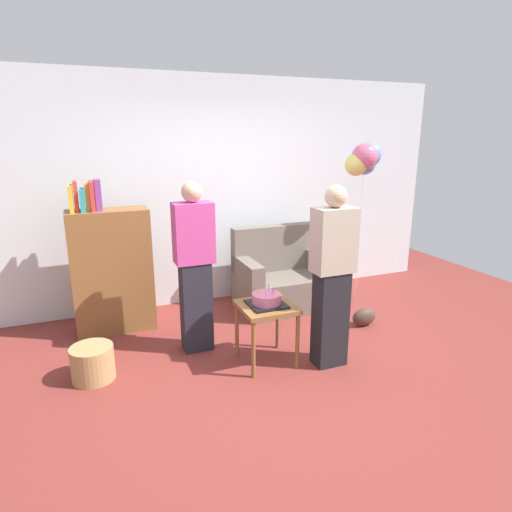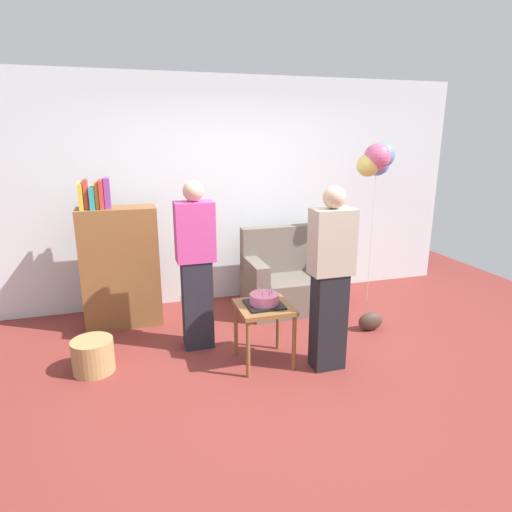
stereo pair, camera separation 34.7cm
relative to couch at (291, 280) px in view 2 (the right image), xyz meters
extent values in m
plane|color=maroon|center=(-0.60, -1.46, -0.34)|extent=(8.00, 8.00, 0.00)
cube|color=silver|center=(-0.60, 0.59, 1.01)|extent=(6.00, 0.10, 2.70)
cube|color=#6B6056|center=(0.00, -0.06, -0.14)|extent=(1.10, 0.70, 0.40)
cube|color=#6B6056|center=(0.00, 0.21, 0.34)|extent=(1.10, 0.16, 0.56)
cube|color=#6B6056|center=(-0.47, -0.06, 0.18)|extent=(0.16, 0.70, 0.24)
cube|color=#6B6056|center=(0.47, -0.06, 0.18)|extent=(0.16, 0.70, 0.24)
cube|color=brown|center=(-1.94, 0.06, 0.31)|extent=(0.80, 0.36, 1.30)
cube|color=gold|center=(-2.25, 0.06, 1.09)|extent=(0.04, 0.25, 0.26)
cube|color=red|center=(-2.21, 0.06, 1.11)|extent=(0.04, 0.19, 0.30)
cube|color=teal|center=(-2.15, 0.06, 1.07)|extent=(0.05, 0.25, 0.22)
cube|color=orange|center=(-2.10, 0.06, 1.10)|extent=(0.04, 0.18, 0.27)
cube|color=red|center=(-2.06, 0.06, 1.10)|extent=(0.04, 0.24, 0.29)
cube|color=#7F3D93|center=(-2.00, 0.06, 1.11)|extent=(0.06, 0.18, 0.31)
cube|color=brown|center=(-0.72, -1.20, 0.20)|extent=(0.48, 0.48, 0.04)
cylinder|color=brown|center=(-0.93, -1.41, -0.08)|extent=(0.04, 0.04, 0.52)
cylinder|color=brown|center=(-0.51, -1.41, -0.08)|extent=(0.04, 0.04, 0.52)
cylinder|color=brown|center=(-0.93, -0.99, -0.08)|extent=(0.04, 0.04, 0.52)
cylinder|color=brown|center=(-0.51, -0.99, -0.08)|extent=(0.04, 0.04, 0.52)
cube|color=black|center=(-0.72, -1.20, 0.23)|extent=(0.32, 0.32, 0.02)
cylinder|color=#D66B93|center=(-0.72, -1.20, 0.28)|extent=(0.26, 0.26, 0.09)
cylinder|color=#EA668C|center=(-0.66, -1.20, 0.36)|extent=(0.01, 0.01, 0.06)
cylinder|color=#66B2E5|center=(-0.67, -1.13, 0.36)|extent=(0.01, 0.01, 0.06)
cylinder|color=#F2CC4C|center=(-0.75, -1.14, 0.35)|extent=(0.01, 0.01, 0.05)
cylinder|color=#F2CC4C|center=(-0.81, -1.20, 0.35)|extent=(0.01, 0.01, 0.05)
cylinder|color=#EA668C|center=(-0.76, -1.26, 0.35)|extent=(0.01, 0.01, 0.05)
cylinder|color=#EA668C|center=(-0.70, -1.26, 0.35)|extent=(0.01, 0.01, 0.05)
cube|color=#23232D|center=(-1.24, -0.70, 0.10)|extent=(0.28, 0.20, 0.88)
cube|color=#C6428E|center=(-1.24, -0.70, 0.82)|extent=(0.36, 0.22, 0.56)
sphere|color=#D1A889|center=(-1.24, -0.70, 1.19)|extent=(0.19, 0.19, 0.19)
cube|color=black|center=(-0.20, -1.44, 0.10)|extent=(0.28, 0.20, 0.88)
cube|color=#B2A893|center=(-0.20, -1.44, 0.82)|extent=(0.36, 0.22, 0.56)
sphere|color=#D1A889|center=(-0.20, -1.44, 1.19)|extent=(0.19, 0.19, 0.19)
cylinder|color=#A88451|center=(-2.21, -0.92, -0.19)|extent=(0.36, 0.36, 0.30)
ellipsoid|color=#473328|center=(0.58, -0.88, -0.24)|extent=(0.28, 0.14, 0.20)
cylinder|color=silver|center=(0.97, -0.15, 0.49)|extent=(0.00, 0.00, 1.67)
sphere|color=#668ED6|center=(1.06, -0.12, 1.46)|extent=(0.29, 0.29, 0.29)
sphere|color=#D65B84|center=(0.94, -0.20, 1.44)|extent=(0.30, 0.30, 0.30)
sphere|color=#668ED6|center=(1.02, -0.08, 1.37)|extent=(0.29, 0.29, 0.29)
sphere|color=#E5D666|center=(0.85, -0.17, 1.35)|extent=(0.26, 0.26, 0.26)
camera|label=1|loc=(-2.17, -4.54, 1.69)|focal=30.70mm
camera|label=2|loc=(-1.85, -4.66, 1.69)|focal=30.70mm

